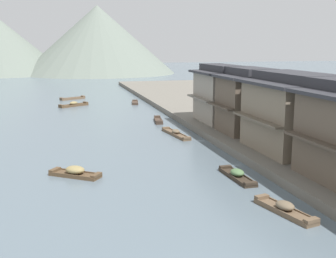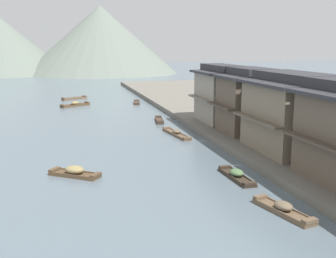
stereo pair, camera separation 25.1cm
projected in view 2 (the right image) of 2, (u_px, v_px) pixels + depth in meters
riverbank_right at (271, 124)px, 46.93m from camera, size 18.00×110.00×0.64m
boat_moored_nearest at (176, 133)px, 42.56m from camera, size 1.57×5.72×0.61m
boat_moored_second at (137, 103)px, 65.66m from camera, size 1.50×3.87×0.38m
boat_moored_third at (283, 209)px, 22.81m from camera, size 1.82×4.21×0.67m
boat_moored_far at (74, 98)px, 70.62m from camera, size 4.22×2.93×0.47m
boat_midriver_drifting at (159, 121)px, 49.95m from camera, size 1.31×3.70×0.48m
boat_midriver_upstream at (237, 175)px, 28.80m from camera, size 1.11×4.25×0.65m
boat_upstream_distant at (75, 105)px, 62.66m from camera, size 4.40×3.33×0.73m
boat_crossing_west at (75, 172)px, 29.31m from camera, size 3.58×3.04×0.74m
house_waterfront_tall at (293, 113)px, 33.34m from camera, size 6.76×8.18×6.14m
house_waterfront_narrow at (249, 101)px, 40.27m from camera, size 6.07×5.84×6.14m
house_waterfront_far at (221, 94)px, 46.14m from camera, size 5.28×7.33×6.14m
hill_far_centre at (100, 40)px, 134.00m from camera, size 48.02×48.02×20.91m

